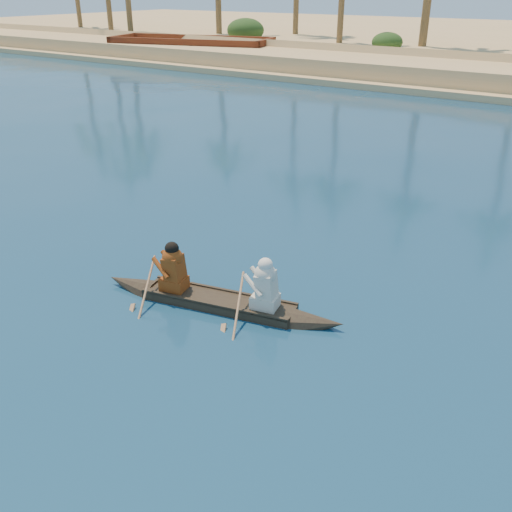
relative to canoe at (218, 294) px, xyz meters
The scene contains 3 objects.
ground 4.72m from the canoe, 16.55° to the left, with size 160.00×160.00×0.00m, color #0B2748.
canoe is the anchor object (origin of this frame).
barge_left 37.60m from the canoe, 131.08° to the left, with size 13.00×7.31×2.06m.
Camera 1 is at (1.26, -8.50, 5.41)m, focal length 40.00 mm.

